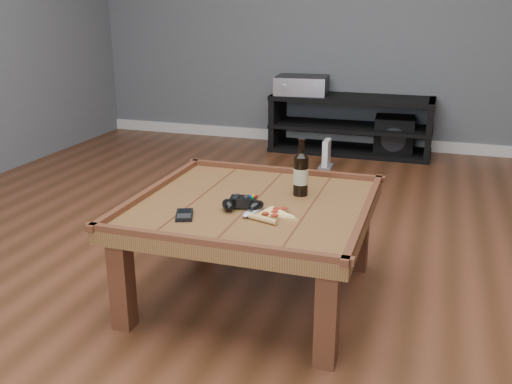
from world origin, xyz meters
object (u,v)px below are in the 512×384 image
(pizza_slice, at_px, (273,215))
(game_controller, at_px, (243,204))
(remote_control, at_px, (254,211))
(smartphone, at_px, (184,215))
(coffee_table, at_px, (253,215))
(subwoofer, at_px, (394,136))
(game_console, at_px, (326,155))
(av_receiver, at_px, (302,85))
(beer_bottle, at_px, (301,173))
(media_console, at_px, (351,125))

(pizza_slice, bearing_deg, game_controller, -178.55)
(pizza_slice, relative_size, remote_control, 1.58)
(pizza_slice, height_order, smartphone, pizza_slice)
(coffee_table, bearing_deg, remote_control, -70.56)
(subwoofer, xyz_separation_m, game_console, (-0.48, -0.60, -0.06))
(coffee_table, xyz_separation_m, game_console, (-0.10, 2.20, -0.29))
(av_receiver, bearing_deg, subwoofer, -1.22)
(game_console, bearing_deg, coffee_table, -88.63)
(pizza_slice, bearing_deg, subwoofer, 102.19)
(beer_bottle, bearing_deg, media_console, 93.79)
(remote_control, distance_m, subwoofer, 2.96)
(beer_bottle, height_order, av_receiver, beer_bottle)
(av_receiver, bearing_deg, pizza_slice, -83.56)
(beer_bottle, bearing_deg, remote_control, -113.47)
(media_console, distance_m, game_console, 0.58)
(av_receiver, bearing_deg, remote_control, -85.19)
(remote_control, bearing_deg, coffee_table, 121.39)
(beer_bottle, distance_m, game_console, 2.10)
(media_console, height_order, game_controller, game_controller)
(subwoofer, bearing_deg, pizza_slice, -98.58)
(game_console, bearing_deg, media_console, 78.46)
(game_controller, xyz_separation_m, pizza_slice, (0.14, -0.04, -0.02))
(beer_bottle, height_order, game_console, beer_bottle)
(media_console, distance_m, pizza_slice, 2.90)
(av_receiver, bearing_deg, coffee_table, -85.65)
(subwoofer, height_order, game_console, subwoofer)
(game_controller, bearing_deg, pizza_slice, -25.78)
(av_receiver, distance_m, subwoofer, 0.92)
(media_console, bearing_deg, remote_control, -89.11)
(pizza_slice, height_order, game_console, pizza_slice)
(media_console, xyz_separation_m, pizza_slice, (0.13, -2.89, 0.21))
(remote_control, bearing_deg, game_controller, 164.32)
(beer_bottle, relative_size, game_controller, 1.31)
(media_console, distance_m, game_controller, 2.85)
(smartphone, distance_m, subwoofer, 3.12)
(remote_control, bearing_deg, pizza_slice, 5.53)
(coffee_table, relative_size, media_console, 0.74)
(game_console, bearing_deg, game_controller, -89.07)
(coffee_table, relative_size, remote_control, 6.22)
(coffee_table, height_order, remote_control, coffee_table)
(beer_bottle, relative_size, game_console, 1.14)
(remote_control, bearing_deg, av_receiver, 111.71)
(av_receiver, bearing_deg, game_console, -62.36)
(media_console, xyz_separation_m, game_console, (-0.10, -0.55, -0.14))
(beer_bottle, bearing_deg, coffee_table, -135.89)
(beer_bottle, relative_size, subwoofer, 0.73)
(game_controller, bearing_deg, media_console, 79.47)
(media_console, relative_size, subwoofer, 3.96)
(coffee_table, bearing_deg, av_receiver, 99.30)
(subwoofer, relative_size, game_console, 1.56)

